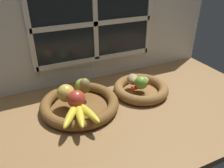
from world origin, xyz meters
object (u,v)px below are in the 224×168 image
object	(u,v)px
potato_large	(141,81)
lime_near	(141,83)
banana_bunch_front	(79,113)
pear_brown	(85,86)
apple_red_front	(76,99)
apple_golden_left	(66,93)
fruit_bowl_left	(80,104)
fruit_bowl_right	(141,89)
potato_oblong	(133,79)
chili_pepper	(142,86)
apple_green_back	(82,85)

from	to	relation	value
potato_large	lime_near	distance (cm)	4.44
banana_bunch_front	potato_large	size ratio (longest dim) A/B	2.44
pear_brown	potato_large	size ratio (longest dim) A/B	1.02
apple_red_front	lime_near	size ratio (longest dim) A/B	1.20
apple_golden_left	apple_red_front	xyz separation A→B (cm)	(2.75, -6.32, -0.08)
fruit_bowl_left	lime_near	xyz separation A→B (cm)	(29.69, -3.58, 5.78)
pear_brown	lime_near	distance (cm)	26.68
fruit_bowl_right	apple_red_front	xyz separation A→B (cm)	(-34.74, -5.14, 6.39)
banana_bunch_front	lime_near	distance (cm)	34.44
potato_large	potato_oblong	bearing A→B (deg)	142.13
apple_red_front	fruit_bowl_left	bearing A→B (deg)	62.65
apple_red_front	pear_brown	xyz separation A→B (cm)	(6.79, 9.16, -0.03)
fruit_bowl_left	apple_red_front	world-z (taller)	apple_red_front
potato_large	potato_oblong	xyz separation A→B (cm)	(-3.33, 2.59, 0.31)
fruit_bowl_left	potato_oblong	size ratio (longest dim) A/B	4.26
apple_red_front	chili_pepper	distance (cm)	33.59
chili_pepper	fruit_bowl_left	bearing A→B (deg)	173.19
banana_bunch_front	potato_large	bearing A→B (deg)	18.55
apple_green_back	potato_large	bearing A→B (deg)	-11.30
fruit_bowl_right	apple_golden_left	world-z (taller)	apple_golden_left
apple_red_front	potato_large	xyz separation A→B (cm)	(34.74, 5.14, -1.71)
fruit_bowl_left	pear_brown	world-z (taller)	pear_brown
lime_near	chili_pepper	size ratio (longest dim) A/B	0.55
apple_golden_left	fruit_bowl_left	bearing A→B (deg)	-12.24
banana_bunch_front	potato_large	world-z (taller)	potato_large
apple_green_back	banana_bunch_front	distance (cm)	19.14
apple_golden_left	potato_large	size ratio (longest dim) A/B	1.05
apple_golden_left	potato_oblong	bearing A→B (deg)	2.37
potato_oblong	chili_pepper	bearing A→B (deg)	-70.23
apple_red_front	banana_bunch_front	distance (cm)	7.28
banana_bunch_front	potato_oblong	size ratio (longest dim) A/B	2.18
fruit_bowl_left	apple_green_back	distance (cm)	8.85
fruit_bowl_left	pear_brown	size ratio (longest dim) A/B	4.67
chili_pepper	lime_near	bearing A→B (deg)	-151.73
apple_green_back	lime_near	xyz separation A→B (cm)	(26.39, -9.33, -0.08)
fruit_bowl_left	apple_red_front	bearing A→B (deg)	-117.35
apple_green_back	lime_near	size ratio (longest dim) A/B	1.02
fruit_bowl_left	fruit_bowl_right	distance (cm)	32.08
apple_green_back	pear_brown	distance (cm)	1.99
apple_green_back	fruit_bowl_left	bearing A→B (deg)	-119.91
lime_near	fruit_bowl_right	bearing A→B (deg)	56.31
fruit_bowl_right	potato_oblong	distance (cm)	6.53
fruit_bowl_left	banana_bunch_front	world-z (taller)	banana_bunch_front
potato_oblong	chili_pepper	size ratio (longest dim) A/B	0.71
potato_large	apple_green_back	bearing A→B (deg)	168.70
banana_bunch_front	chili_pepper	size ratio (longest dim) A/B	1.55
fruit_bowl_right	lime_near	xyz separation A→B (cm)	(-2.39, -3.58, 5.77)
fruit_bowl_left	chili_pepper	distance (cm)	31.12
fruit_bowl_right	pear_brown	distance (cm)	28.95
potato_large	apple_golden_left	bearing A→B (deg)	178.21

